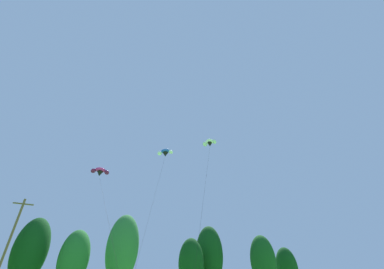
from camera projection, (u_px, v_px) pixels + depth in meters
name	position (u px, v px, depth m)	size (l,w,h in m)	color
treeline_tree_d	(31.00, 250.00, 39.92)	(5.34, 5.34, 13.10)	#472D19
treeline_tree_e	(74.00, 258.00, 40.10)	(4.85, 4.85, 11.29)	#472D19
treeline_tree_f	(123.00, 247.00, 44.96)	(5.85, 5.85, 15.00)	#472D19
treeline_tree_g	(191.00, 263.00, 46.60)	(4.86, 4.86, 11.34)	#472D19
treeline_tree_h	(209.00, 255.00, 51.87)	(5.78, 5.78, 14.73)	#472D19
treeline_tree_i	(263.00, 261.00, 50.55)	(5.22, 5.22, 12.68)	#472D19
treeline_tree_j	(287.00, 268.00, 56.67)	(4.88, 4.88, 11.42)	#472D19
utility_pole	(6.00, 248.00, 26.82)	(2.20, 0.26, 11.65)	brown
parafoil_kite_high_magenta	(100.00, 172.00, 40.28)	(4.90, 18.41, 18.39)	#D12893
parafoil_kite_mid_white	(210.00, 143.00, 36.42)	(7.70, 9.50, 19.86)	white
parafoil_kite_far_blue_white	(165.00, 153.00, 45.43)	(8.65, 17.39, 23.57)	blue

